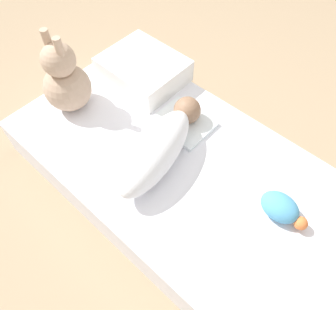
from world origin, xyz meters
The scene contains 7 objects.
ground_plane centered at (0.00, 0.00, 0.00)m, with size 12.00×12.00×0.00m, color #9E8466.
bed_mattress centered at (0.00, 0.00, 0.10)m, with size 1.46×0.78×0.20m.
burp_cloth centered at (-0.11, 0.16, 0.21)m, with size 0.24×0.20×0.02m.
swaddled_baby centered at (-0.06, -0.05, 0.28)m, with size 0.25×0.55×0.17m.
pillow centered at (-0.45, 0.25, 0.26)m, with size 0.37×0.31×0.12m.
bunny_plush centered at (-0.57, -0.09, 0.34)m, with size 0.21×0.21×0.37m.
turtle_plush centered at (0.42, 0.06, 0.25)m, with size 0.18×0.11×0.09m.
Camera 1 is at (0.47, -0.59, 1.31)m, focal length 35.00 mm.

